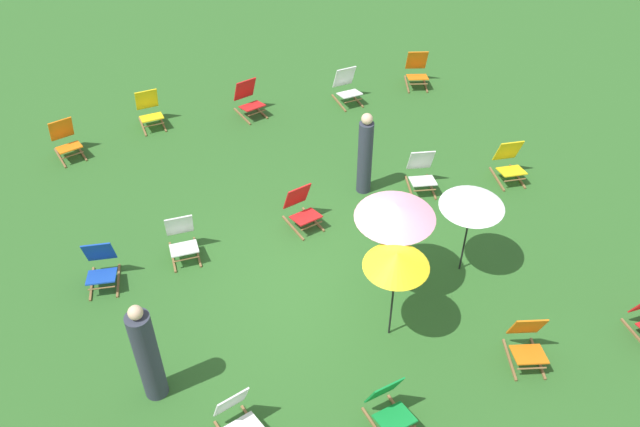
{
  "coord_description": "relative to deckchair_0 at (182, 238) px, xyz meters",
  "views": [
    {
      "loc": [
        -2.94,
        -7.34,
        8.62
      ],
      "look_at": [
        0.0,
        1.2,
        0.5
      ],
      "focal_mm": 38.14,
      "sensor_mm": 36.0,
      "label": 1
    }
  ],
  "objects": [
    {
      "name": "deckchair_6",
      "position": [
        0.08,
        -3.73,
        0.0
      ],
      "size": [
        0.67,
        0.86,
        0.83
      ],
      "rotation": [
        0.0,
        0.0,
        0.28
      ],
      "color": "olive",
      "rests_on": "ground"
    },
    {
      "name": "deckchair_7",
      "position": [
        2.1,
        -4.24,
        0.0
      ],
      "size": [
        0.59,
        0.83,
        0.83
      ],
      "rotation": [
        0.0,
        0.0,
        0.16
      ],
      "color": "olive",
      "rests_on": "ground"
    },
    {
      "name": "ground_plane",
      "position": [
        2.45,
        -1.51,
        -0.37
      ],
      "size": [
        40.0,
        40.0,
        0.0
      ],
      "primitive_type": "plane",
      "color": "#2D6026"
    },
    {
      "name": "person_0",
      "position": [
        3.67,
        0.61,
        0.48
      ],
      "size": [
        0.31,
        0.31,
        1.78
      ],
      "rotation": [
        0.0,
        0.0,
        3.26
      ],
      "color": "#333847",
      "rests_on": "ground"
    },
    {
      "name": "deckchair_9",
      "position": [
        6.34,
        3.91,
        0.0
      ],
      "size": [
        0.68,
        0.87,
        0.83
      ],
      "rotation": [
        0.0,
        0.0,
        -0.3
      ],
      "color": "olive",
      "rests_on": "ground"
    },
    {
      "name": "deckchair_8",
      "position": [
        4.5,
        3.75,
        0.0
      ],
      "size": [
        0.53,
        0.79,
        0.83
      ],
      "rotation": [
        0.0,
        0.0,
        0.08
      ],
      "color": "olive",
      "rests_on": "ground"
    },
    {
      "name": "deckchair_14",
      "position": [
        -1.4,
        -0.21,
        0.0
      ],
      "size": [
        0.59,
        0.83,
        0.83
      ],
      "rotation": [
        0.0,
        0.0,
        -0.16
      ],
      "color": "olive",
      "rests_on": "ground"
    },
    {
      "name": "deckchair_11",
      "position": [
        0.06,
        4.26,
        0.0
      ],
      "size": [
        0.52,
        0.79,
        0.83
      ],
      "rotation": [
        0.0,
        0.0,
        0.06
      ],
      "color": "olive",
      "rests_on": "ground"
    },
    {
      "name": "deckchair_10",
      "position": [
        2.22,
        0.09,
        0.0
      ],
      "size": [
        0.64,
        0.85,
        0.83
      ],
      "rotation": [
        0.0,
        0.0,
        0.24
      ],
      "color": "olive",
      "rests_on": "ground"
    },
    {
      "name": "umbrella_0",
      "position": [
        4.46,
        -1.93,
        1.17
      ],
      "size": [
        1.06,
        1.06,
        1.65
      ],
      "color": "black",
      "rests_on": "ground"
    },
    {
      "name": "deckchair_4",
      "position": [
        6.55,
        0.04,
        0.0
      ],
      "size": [
        0.57,
        0.82,
        0.83
      ],
      "rotation": [
        0.0,
        0.0,
        -0.14
      ],
      "color": "olive",
      "rests_on": "ground"
    },
    {
      "name": "deckchair_13",
      "position": [
        2.23,
        3.97,
        0.0
      ],
      "size": [
        0.65,
        0.85,
        0.83
      ],
      "rotation": [
        0.0,
        0.0,
        0.25
      ],
      "color": "olive",
      "rests_on": "ground"
    },
    {
      "name": "person_1",
      "position": [
        -0.91,
        -2.7,
        0.52
      ],
      "size": [
        0.42,
        0.42,
        1.89
      ],
      "rotation": [
        0.0,
        0.0,
        3.42
      ],
      "color": "#333847",
      "rests_on": "ground"
    },
    {
      "name": "deckchair_2",
      "position": [
        4.5,
        -3.91,
        0.0
      ],
      "size": [
        0.67,
        0.86,
        0.83
      ],
      "rotation": [
        0.0,
        0.0,
        -0.28
      ],
      "color": "olive",
      "rests_on": "ground"
    },
    {
      "name": "deckchair_12",
      "position": [
        4.76,
        0.33,
        0.0
      ],
      "size": [
        0.63,
        0.85,
        0.83
      ],
      "rotation": [
        0.0,
        0.0,
        -0.22
      ],
      "color": "olive",
      "rests_on": "ground"
    },
    {
      "name": "umbrella_1",
      "position": [
        2.74,
        -2.81,
        1.29
      ],
      "size": [
        0.98,
        0.98,
        1.8
      ],
      "color": "black",
      "rests_on": "ground"
    },
    {
      "name": "deckchair_0",
      "position": [
        0.0,
        0.0,
        0.0
      ],
      "size": [
        0.5,
        0.78,
        0.83
      ],
      "rotation": [
        0.0,
        0.0,
        -0.03
      ],
      "color": "olive",
      "rests_on": "ground"
    },
    {
      "name": "umbrella_2",
      "position": [
        3.12,
        -1.9,
        1.34
      ],
      "size": [
        1.27,
        1.27,
        1.84
      ],
      "color": "black",
      "rests_on": "ground"
    },
    {
      "name": "deckchair_1",
      "position": [
        -1.74,
        3.7,
        0.0
      ],
      "size": [
        0.64,
        0.85,
        0.83
      ],
      "rotation": [
        0.0,
        0.0,
        0.24
      ],
      "color": "olive",
      "rests_on": "ground"
    }
  ]
}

